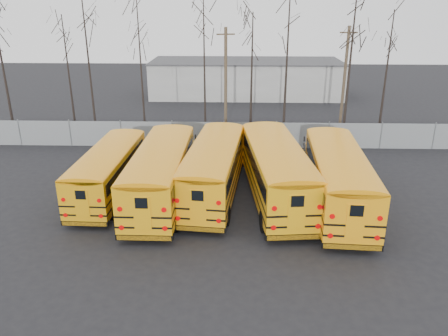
{
  "coord_description": "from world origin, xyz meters",
  "views": [
    {
      "loc": [
        0.97,
        -20.32,
        10.68
      ],
      "look_at": [
        0.26,
        3.27,
        1.6
      ],
      "focal_mm": 35.0,
      "sensor_mm": 36.0,
      "label": 1
    }
  ],
  "objects_px": {
    "bus_c": "(214,164)",
    "utility_pole_right": "(345,75)",
    "bus_b": "(162,169)",
    "bus_e": "(338,173)",
    "bus_a": "(110,167)",
    "utility_pole_left": "(226,79)",
    "bus_d": "(276,166)"
  },
  "relations": [
    {
      "from": "bus_a",
      "to": "bus_b",
      "type": "height_order",
      "value": "bus_b"
    },
    {
      "from": "bus_e",
      "to": "utility_pole_left",
      "type": "relative_size",
      "value": 1.37
    },
    {
      "from": "utility_pole_right",
      "to": "bus_b",
      "type": "bearing_deg",
      "value": -124.78
    },
    {
      "from": "bus_b",
      "to": "bus_d",
      "type": "xyz_separation_m",
      "value": [
        6.39,
        0.39,
        0.06
      ]
    },
    {
      "from": "bus_a",
      "to": "bus_d",
      "type": "xyz_separation_m",
      "value": [
        9.55,
        -0.36,
        0.29
      ]
    },
    {
      "from": "bus_c",
      "to": "utility_pole_right",
      "type": "bearing_deg",
      "value": 61.99
    },
    {
      "from": "bus_d",
      "to": "utility_pole_left",
      "type": "xyz_separation_m",
      "value": [
        -3.21,
        14.5,
        2.48
      ]
    },
    {
      "from": "utility_pole_left",
      "to": "bus_c",
      "type": "bearing_deg",
      "value": -103.47
    },
    {
      "from": "bus_b",
      "to": "utility_pole_left",
      "type": "xyz_separation_m",
      "value": [
        3.18,
        14.89,
        2.54
      ]
    },
    {
      "from": "bus_b",
      "to": "bus_d",
      "type": "bearing_deg",
      "value": 3.96
    },
    {
      "from": "bus_b",
      "to": "bus_c",
      "type": "xyz_separation_m",
      "value": [
        2.89,
        0.83,
        -0.02
      ]
    },
    {
      "from": "bus_b",
      "to": "utility_pole_right",
      "type": "bearing_deg",
      "value": 51.74
    },
    {
      "from": "bus_e",
      "to": "utility_pole_right",
      "type": "height_order",
      "value": "utility_pole_right"
    },
    {
      "from": "bus_c",
      "to": "utility_pole_right",
      "type": "xyz_separation_m",
      "value": [
        10.92,
        16.39,
        2.57
      ]
    },
    {
      "from": "bus_c",
      "to": "bus_d",
      "type": "xyz_separation_m",
      "value": [
        3.5,
        -0.44,
        0.08
      ]
    },
    {
      "from": "utility_pole_left",
      "to": "bus_e",
      "type": "bearing_deg",
      "value": -79.41
    },
    {
      "from": "bus_a",
      "to": "bus_e",
      "type": "relative_size",
      "value": 0.87
    },
    {
      "from": "bus_b",
      "to": "utility_pole_left",
      "type": "distance_m",
      "value": 15.44
    },
    {
      "from": "bus_a",
      "to": "bus_c",
      "type": "distance_m",
      "value": 6.05
    },
    {
      "from": "bus_b",
      "to": "utility_pole_right",
      "type": "xyz_separation_m",
      "value": [
        13.81,
        17.22,
        2.54
      ]
    },
    {
      "from": "bus_e",
      "to": "utility_pole_left",
      "type": "distance_m",
      "value": 16.87
    },
    {
      "from": "bus_a",
      "to": "bus_b",
      "type": "distance_m",
      "value": 3.25
    },
    {
      "from": "bus_a",
      "to": "bus_c",
      "type": "xyz_separation_m",
      "value": [
        6.05,
        0.08,
        0.2
      ]
    },
    {
      "from": "bus_d",
      "to": "bus_e",
      "type": "distance_m",
      "value": 3.39
    },
    {
      "from": "bus_c",
      "to": "bus_e",
      "type": "relative_size",
      "value": 0.98
    },
    {
      "from": "bus_a",
      "to": "bus_e",
      "type": "distance_m",
      "value": 12.88
    },
    {
      "from": "utility_pole_left",
      "to": "utility_pole_right",
      "type": "xyz_separation_m",
      "value": [
        10.63,
        2.33,
        0.0
      ]
    },
    {
      "from": "bus_c",
      "to": "bus_a",
      "type": "bearing_deg",
      "value": -173.55
    },
    {
      "from": "bus_e",
      "to": "bus_a",
      "type": "bearing_deg",
      "value": 178.05
    },
    {
      "from": "bus_c",
      "to": "bus_b",
      "type": "bearing_deg",
      "value": -158.24
    },
    {
      "from": "bus_d",
      "to": "utility_pole_right",
      "type": "xyz_separation_m",
      "value": [
        7.42,
        16.83,
        2.48
      ]
    },
    {
      "from": "bus_b",
      "to": "bus_e",
      "type": "distance_m",
      "value": 9.68
    }
  ]
}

